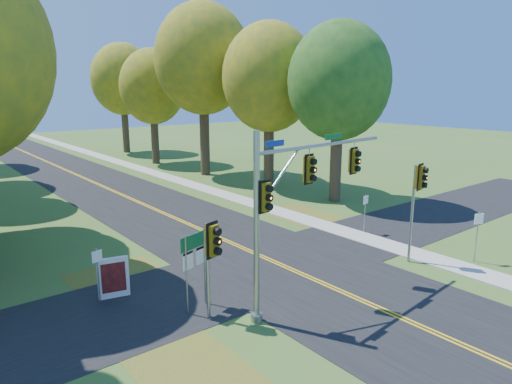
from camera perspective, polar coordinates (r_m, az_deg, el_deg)
ground at (r=20.48m, az=6.45°, el=-10.50°), size 160.00×160.00×0.00m
road_main at (r=20.48m, az=6.45°, el=-10.48°), size 8.00×160.00×0.02m
road_cross at (r=21.82m, az=2.69°, el=-8.91°), size 60.00×6.00×0.02m
centerline_left at (r=20.41m, az=6.25°, el=-10.51°), size 0.10×160.00×0.01m
centerline_right at (r=20.54m, az=6.65°, el=-10.36°), size 0.10×160.00×0.01m
sidewalk_east at (r=24.99m, az=16.61°, el=-6.54°), size 1.60×160.00×0.06m
leaf_patch_w_near at (r=20.20m, az=-15.55°, el=-11.24°), size 4.00×6.00×0.00m
leaf_patch_e at (r=29.03m, az=7.56°, el=-3.46°), size 3.50×8.00×0.00m
leaf_patch_w_far at (r=14.27m, az=-7.41°, el=-21.73°), size 3.00×5.00×0.00m
tree_e_a at (r=33.28m, az=10.31°, el=13.38°), size 7.20×7.20×12.73m
tree_e_b at (r=37.73m, az=1.67°, el=14.04°), size 7.60×7.60×13.33m
tree_e_c at (r=43.70m, az=-6.65°, el=16.10°), size 8.80×8.80×15.79m
tree_e_d at (r=51.34m, az=-12.79°, el=12.67°), size 7.00×7.00×12.32m
tree_e_e at (r=61.59m, az=-16.32°, el=13.33°), size 7.80×7.80×13.74m
traffic_mast at (r=16.51m, az=4.75°, el=-0.28°), size 7.43×1.17×6.76m
east_signal_pole at (r=22.15m, az=19.64°, el=0.44°), size 0.55×0.64×4.77m
ped_signal_pole at (r=15.94m, az=-5.51°, el=-6.94°), size 0.56×0.67×3.64m
route_sign_cluster at (r=16.98m, az=-7.65°, el=-7.81°), size 1.36×0.45×3.02m
info_kiosk at (r=19.02m, az=-17.40°, el=-10.21°), size 1.20×0.44×1.66m
reg_sign_e_north at (r=26.46m, az=13.51°, el=-1.83°), size 0.43×0.08×2.27m
reg_sign_e_south at (r=23.86m, az=25.99°, el=-4.06°), size 0.44×0.22×2.47m
reg_sign_w at (r=18.50m, az=-19.19°, el=-8.74°), size 0.42×0.11×2.20m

